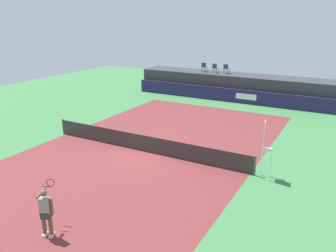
{
  "coord_description": "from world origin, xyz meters",
  "views": [
    {
      "loc": [
        9.73,
        -14.87,
        7.21
      ],
      "look_at": [
        0.39,
        2.0,
        1.0
      ],
      "focal_mm": 36.34,
      "sensor_mm": 36.0,
      "label": 1
    }
  ],
  "objects_px": {
    "spectator_chair_left": "(215,68)",
    "umpire_chair": "(265,146)",
    "net_post_near": "(63,127)",
    "net_post_far": "(255,166)",
    "spectator_chair_far_left": "(204,67)",
    "tennis_player": "(46,211)",
    "tennis_ball": "(200,119)",
    "spectator_chair_center": "(226,68)"
  },
  "relations": [
    {
      "from": "spectator_chair_left",
      "to": "umpire_chair",
      "type": "relative_size",
      "value": 0.32
    },
    {
      "from": "spectator_chair_left",
      "to": "net_post_near",
      "type": "xyz_separation_m",
      "value": [
        -4.4,
        -14.99,
        -2.19
      ]
    },
    {
      "from": "net_post_far",
      "to": "spectator_chair_far_left",
      "type": "bearing_deg",
      "value": 121.19
    },
    {
      "from": "tennis_player",
      "to": "net_post_near",
      "type": "bearing_deg",
      "value": 132.68
    },
    {
      "from": "tennis_ball",
      "to": "spectator_chair_far_left",
      "type": "bearing_deg",
      "value": 111.83
    },
    {
      "from": "spectator_chair_left",
      "to": "umpire_chair",
      "type": "distance_m",
      "value": 17.23
    },
    {
      "from": "spectator_chair_left",
      "to": "umpire_chair",
      "type": "height_order",
      "value": "spectator_chair_left"
    },
    {
      "from": "spectator_chair_center",
      "to": "net_post_far",
      "type": "distance_m",
      "value": 16.77
    },
    {
      "from": "spectator_chair_left",
      "to": "net_post_near",
      "type": "distance_m",
      "value": 15.77
    },
    {
      "from": "net_post_near",
      "to": "net_post_far",
      "type": "distance_m",
      "value": 12.4
    },
    {
      "from": "spectator_chair_left",
      "to": "spectator_chair_far_left",
      "type": "bearing_deg",
      "value": 172.9
    },
    {
      "from": "net_post_near",
      "to": "umpire_chair",
      "type": "bearing_deg",
      "value": -0.09
    },
    {
      "from": "spectator_chair_far_left",
      "to": "umpire_chair",
      "type": "xyz_separation_m",
      "value": [
        9.56,
        -15.15,
        -1.11
      ]
    },
    {
      "from": "net_post_far",
      "to": "tennis_ball",
      "type": "height_order",
      "value": "net_post_far"
    },
    {
      "from": "spectator_chair_far_left",
      "to": "umpire_chair",
      "type": "bearing_deg",
      "value": -57.75
    },
    {
      "from": "spectator_chair_center",
      "to": "umpire_chair",
      "type": "relative_size",
      "value": 0.32
    },
    {
      "from": "umpire_chair",
      "to": "net_post_near",
      "type": "xyz_separation_m",
      "value": [
        -12.8,
        0.02,
        -1.09
      ]
    },
    {
      "from": "spectator_chair_left",
      "to": "net_post_far",
      "type": "bearing_deg",
      "value": -61.92
    },
    {
      "from": "spectator_chair_far_left",
      "to": "spectator_chair_center",
      "type": "relative_size",
      "value": 1.0
    },
    {
      "from": "tennis_ball",
      "to": "umpire_chair",
      "type": "bearing_deg",
      "value": -48.53
    },
    {
      "from": "spectator_chair_left",
      "to": "net_post_far",
      "type": "distance_m",
      "value": 17.13
    },
    {
      "from": "umpire_chair",
      "to": "net_post_near",
      "type": "relative_size",
      "value": 2.76
    },
    {
      "from": "spectator_chair_far_left",
      "to": "tennis_ball",
      "type": "bearing_deg",
      "value": -68.17
    },
    {
      "from": "spectator_chair_far_left",
      "to": "tennis_ball",
      "type": "relative_size",
      "value": 13.06
    },
    {
      "from": "spectator_chair_center",
      "to": "tennis_ball",
      "type": "bearing_deg",
      "value": -82.95
    },
    {
      "from": "spectator_chair_left",
      "to": "spectator_chair_center",
      "type": "relative_size",
      "value": 1.0
    },
    {
      "from": "spectator_chair_center",
      "to": "spectator_chair_far_left",
      "type": "bearing_deg",
      "value": 179.01
    },
    {
      "from": "spectator_chair_center",
      "to": "net_post_far",
      "type": "xyz_separation_m",
      "value": [
        6.96,
        -15.09,
        -2.19
      ]
    },
    {
      "from": "spectator_chair_left",
      "to": "tennis_player",
      "type": "relative_size",
      "value": 0.5
    },
    {
      "from": "spectator_chair_far_left",
      "to": "spectator_chair_left",
      "type": "relative_size",
      "value": 1.0
    },
    {
      "from": "spectator_chair_far_left",
      "to": "spectator_chair_left",
      "type": "height_order",
      "value": "same"
    },
    {
      "from": "spectator_chair_left",
      "to": "net_post_far",
      "type": "height_order",
      "value": "spectator_chair_left"
    },
    {
      "from": "net_post_far",
      "to": "tennis_ball",
      "type": "bearing_deg",
      "value": 129.73
    },
    {
      "from": "spectator_chair_left",
      "to": "net_post_near",
      "type": "relative_size",
      "value": 0.89
    },
    {
      "from": "net_post_far",
      "to": "tennis_ball",
      "type": "xyz_separation_m",
      "value": [
        -5.98,
        7.2,
        -0.46
      ]
    },
    {
      "from": "spectator_chair_center",
      "to": "net_post_far",
      "type": "relative_size",
      "value": 0.89
    },
    {
      "from": "spectator_chair_center",
      "to": "net_post_near",
      "type": "relative_size",
      "value": 0.89
    },
    {
      "from": "umpire_chair",
      "to": "spectator_chair_left",
      "type": "bearing_deg",
      "value": 119.22
    },
    {
      "from": "net_post_near",
      "to": "tennis_ball",
      "type": "height_order",
      "value": "net_post_near"
    },
    {
      "from": "net_post_near",
      "to": "spectator_chair_far_left",
      "type": "bearing_deg",
      "value": 77.92
    },
    {
      "from": "umpire_chair",
      "to": "spectator_chair_far_left",
      "type": "bearing_deg",
      "value": 122.25
    },
    {
      "from": "umpire_chair",
      "to": "net_post_near",
      "type": "bearing_deg",
      "value": 179.91
    }
  ]
}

